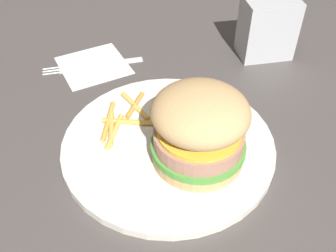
{
  "coord_description": "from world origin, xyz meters",
  "views": [
    {
      "loc": [
        -0.09,
        -0.36,
        0.38
      ],
      "look_at": [
        -0.0,
        -0.0,
        0.04
      ],
      "focal_mm": 41.47,
      "sensor_mm": 36.0,
      "label": 1
    }
  ],
  "objects_px": {
    "fries_pile": "(122,119)",
    "sandwich": "(199,128)",
    "napkin": "(94,65)",
    "plate": "(168,145)",
    "fork": "(92,64)",
    "napkin_dispenser": "(267,28)"
  },
  "relations": [
    {
      "from": "plate",
      "to": "napkin",
      "type": "distance_m",
      "value": 0.24
    },
    {
      "from": "plate",
      "to": "sandwich",
      "type": "relative_size",
      "value": 2.39
    },
    {
      "from": "plate",
      "to": "fork",
      "type": "height_order",
      "value": "plate"
    },
    {
      "from": "plate",
      "to": "fries_pile",
      "type": "xyz_separation_m",
      "value": [
        -0.05,
        0.06,
        0.01
      ]
    },
    {
      "from": "fork",
      "to": "napkin_dispenser",
      "type": "bearing_deg",
      "value": -6.25
    },
    {
      "from": "fork",
      "to": "napkin_dispenser",
      "type": "relative_size",
      "value": 1.66
    },
    {
      "from": "napkin",
      "to": "fork",
      "type": "height_order",
      "value": "fork"
    },
    {
      "from": "napkin",
      "to": "sandwich",
      "type": "bearing_deg",
      "value": -66.72
    },
    {
      "from": "napkin_dispenser",
      "to": "fries_pile",
      "type": "bearing_deg",
      "value": -151.4
    },
    {
      "from": "plate",
      "to": "napkin_dispenser",
      "type": "xyz_separation_m",
      "value": [
        0.22,
        0.19,
        0.05
      ]
    },
    {
      "from": "sandwich",
      "to": "fork",
      "type": "height_order",
      "value": "sandwich"
    },
    {
      "from": "fries_pile",
      "to": "sandwich",
      "type": "bearing_deg",
      "value": -47.16
    },
    {
      "from": "napkin",
      "to": "napkin_dispenser",
      "type": "distance_m",
      "value": 0.31
    },
    {
      "from": "napkin",
      "to": "fries_pile",
      "type": "bearing_deg",
      "value": -80.83
    },
    {
      "from": "sandwich",
      "to": "fries_pile",
      "type": "distance_m",
      "value": 0.13
    },
    {
      "from": "sandwich",
      "to": "napkin_dispenser",
      "type": "distance_m",
      "value": 0.3
    },
    {
      "from": "fries_pile",
      "to": "fork",
      "type": "relative_size",
      "value": 0.66
    },
    {
      "from": "sandwich",
      "to": "fries_pile",
      "type": "relative_size",
      "value": 1.06
    },
    {
      "from": "fork",
      "to": "fries_pile",
      "type": "bearing_deg",
      "value": -80.3
    },
    {
      "from": "fries_pile",
      "to": "napkin_dispenser",
      "type": "relative_size",
      "value": 1.09
    },
    {
      "from": "plate",
      "to": "fries_pile",
      "type": "distance_m",
      "value": 0.08
    },
    {
      "from": "plate",
      "to": "fork",
      "type": "xyz_separation_m",
      "value": [
        -0.08,
        0.22,
        -0.0
      ]
    }
  ]
}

